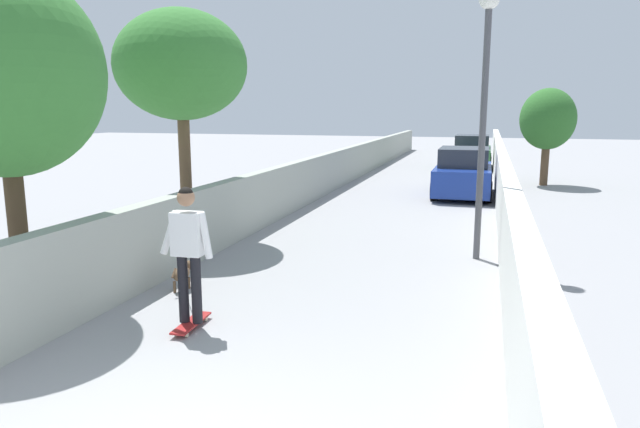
{
  "coord_description": "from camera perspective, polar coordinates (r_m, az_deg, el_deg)",
  "views": [
    {
      "loc": [
        -3.22,
        -2.33,
        2.78
      ],
      "look_at": [
        5.97,
        0.36,
        1.0
      ],
      "focal_mm": 32.08,
      "sensor_mm": 36.0,
      "label": 1
    }
  ],
  "objects": [
    {
      "name": "ground_plane",
      "position": [
        17.59,
        8.49,
        1.32
      ],
      "size": [
        80.0,
        80.0,
        0.0
      ],
      "primitive_type": "plane",
      "color": "gray"
    },
    {
      "name": "wall_left",
      "position": [
        16.19,
        -2.22,
        2.97
      ],
      "size": [
        48.0,
        0.3,
        1.31
      ],
      "primitive_type": "cube",
      "color": "#999E93",
      "rests_on": "ground"
    },
    {
      "name": "fence_right",
      "position": [
        15.36,
        17.83,
        2.27
      ],
      "size": [
        48.0,
        0.3,
        1.42
      ],
      "primitive_type": "cube",
      "color": "silver",
      "rests_on": "ground"
    },
    {
      "name": "tree_right_near",
      "position": [
        22.31,
        21.77,
        8.74
      ],
      "size": [
        1.95,
        1.95,
        3.49
      ],
      "color": "brown",
      "rests_on": "ground"
    },
    {
      "name": "tree_left_mid",
      "position": [
        12.36,
        -13.7,
        14.14
      ],
      "size": [
        2.69,
        2.69,
        4.76
      ],
      "color": "brown",
      "rests_on": "ground"
    },
    {
      "name": "tree_left_far",
      "position": [
        8.76,
        -29.09,
        12.15
      ],
      "size": [
        2.6,
        2.6,
        4.62
      ],
      "color": "#473523",
      "rests_on": "ground"
    },
    {
      "name": "lamp_post",
      "position": [
        10.8,
        16.14,
        12.6
      ],
      "size": [
        0.36,
        0.36,
        4.81
      ],
      "color": "#4C4C51",
      "rests_on": "ground"
    },
    {
      "name": "skateboard",
      "position": [
        7.62,
        -12.71,
        -10.58
      ],
      "size": [
        0.81,
        0.24,
        0.08
      ],
      "color": "maroon",
      "rests_on": "ground"
    },
    {
      "name": "person_skateboarder",
      "position": [
        7.32,
        -13.04,
        -2.92
      ],
      "size": [
        0.24,
        0.71,
        1.74
      ],
      "color": "black",
      "rests_on": "skateboard"
    },
    {
      "name": "dog",
      "position": [
        9.11,
        -13.55,
        -5.73
      ],
      "size": [
        1.67,
        1.02,
        1.06
      ],
      "color": "brown",
      "rests_on": "ground"
    },
    {
      "name": "car_near",
      "position": [
        18.86,
        14.1,
        3.92
      ],
      "size": [
        3.84,
        1.8,
        1.54
      ],
      "color": "navy",
      "rests_on": "ground"
    },
    {
      "name": "car_far",
      "position": [
        27.94,
        14.89,
        5.93
      ],
      "size": [
        3.82,
        1.8,
        1.54
      ],
      "color": "#336B38",
      "rests_on": "ground"
    }
  ]
}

